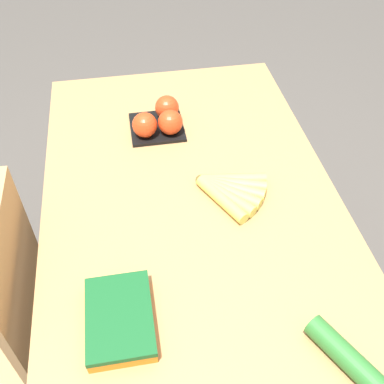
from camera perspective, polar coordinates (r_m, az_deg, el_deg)
ground_plane at (r=1.84m, az=-0.00°, el=-17.25°), size 12.00×12.00×0.00m
dining_table at (r=1.30m, az=-0.00°, el=-4.17°), size 1.35×0.81×0.75m
banana_bunch at (r=1.23m, az=4.70°, el=0.34°), size 0.19×0.20×0.03m
tomato_pack at (r=1.43m, az=-4.07°, el=9.15°), size 0.17×0.17×0.09m
carrot_bag at (r=1.00m, az=-9.17°, el=-15.50°), size 0.20×0.14×0.04m
cucumber_near at (r=0.99m, az=19.18°, el=-19.30°), size 0.19×0.13×0.05m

